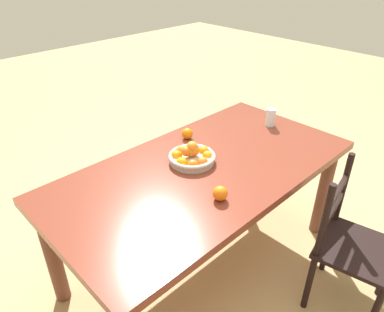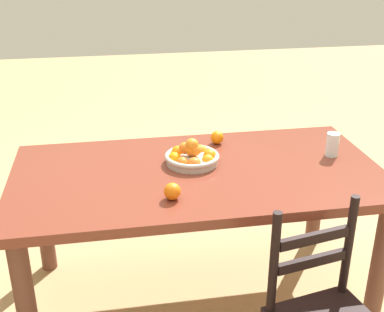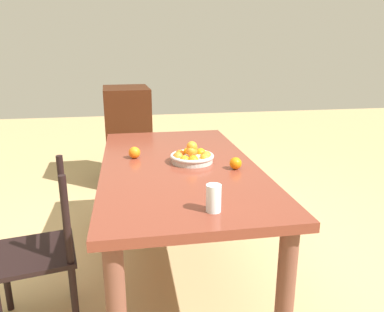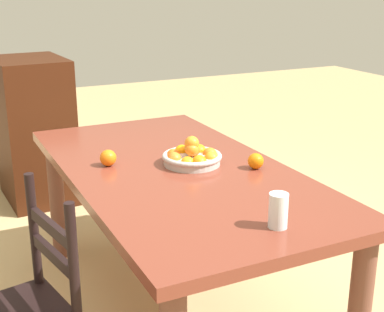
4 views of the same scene
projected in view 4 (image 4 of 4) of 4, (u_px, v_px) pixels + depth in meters
The scene contains 7 objects.
ground_plane at pixel (177, 311), 2.73m from camera, with size 12.00×12.00×0.00m, color tan.
dining_table at pixel (176, 189), 2.53m from camera, with size 1.82×0.94×0.75m.
cabinet at pixel (35, 130), 3.98m from camera, with size 0.62×0.47×1.04m, color #37170A.
fruit_bowl at pixel (192, 156), 2.53m from camera, with size 0.28×0.28×0.13m.
orange_loose_0 at pixel (108, 158), 2.51m from camera, with size 0.08×0.08×0.08m, color orange.
orange_loose_1 at pixel (256, 161), 2.47m from camera, with size 0.07×0.07×0.07m, color orange.
drinking_glass at pixel (278, 211), 1.88m from camera, with size 0.07×0.07×0.12m, color silver.
Camera 4 is at (-2.15, 0.97, 1.57)m, focal length 51.41 mm.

